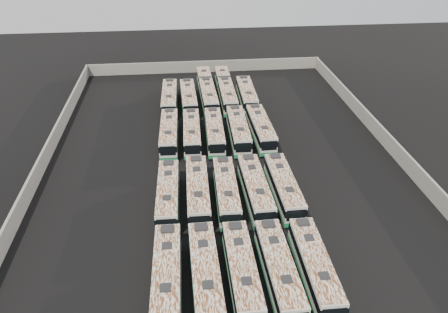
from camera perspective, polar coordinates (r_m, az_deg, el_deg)
ground at (r=54.34m, az=0.06°, el=-1.69°), size 140.00×140.00×0.00m
perimeter_wall at (r=53.76m, az=0.06°, el=-0.69°), size 45.20×73.20×2.20m
bus_front_far_left at (r=38.25m, az=-7.44°, el=-15.37°), size 2.51×11.05×3.10m
bus_front_left at (r=38.18m, az=-2.43°, el=-15.17°), size 2.52×11.05×3.10m
bus_front_center at (r=38.50m, az=2.36°, el=-14.78°), size 2.33×10.73×3.02m
bus_front_right at (r=38.87m, az=7.17°, el=-14.49°), size 2.46×10.84×3.04m
bus_front_far_right at (r=39.67m, az=11.75°, el=-13.93°), size 2.36×10.64×2.99m
bus_midfront_far_left at (r=47.49m, az=-7.30°, el=-5.00°), size 2.51×10.75×3.01m
bus_midfront_left at (r=47.62m, az=-3.45°, el=-4.57°), size 2.54×11.17×3.13m
bus_midfront_center at (r=47.69m, az=0.31°, el=-4.54°), size 2.50×10.78×3.02m
bus_midfront_right at (r=48.10m, az=4.11°, el=-4.24°), size 2.53×11.01×3.09m
bus_midfront_far_right at (r=48.73m, az=7.79°, el=-3.99°), size 2.40×10.85×3.05m
bus_midback_far_left at (r=59.96m, az=-7.18°, el=3.05°), size 2.56×10.90×3.06m
bus_midback_left at (r=59.89m, az=-4.22°, el=3.14°), size 2.48×10.66×2.99m
bus_midback_center at (r=59.98m, az=-1.23°, el=3.29°), size 2.54×10.78×3.02m
bus_midback_right at (r=60.29m, az=1.89°, el=3.48°), size 2.56×11.15×3.13m
bus_midback_far_right at (r=60.90m, az=4.83°, el=3.67°), size 2.53×11.11×3.12m
bus_back_far_left at (r=71.11m, az=-7.12°, el=7.57°), size 2.57×11.00×3.08m
bus_back_left at (r=70.96m, az=-4.65°, el=7.64°), size 2.51×10.87×3.05m
bus_back_center at (r=73.92m, az=-2.24°, el=8.67°), size 2.59×16.90×3.06m
bus_back_right at (r=74.11m, az=0.22°, el=8.75°), size 2.42×16.87×3.05m
bus_back_far_right at (r=71.90m, az=2.99°, el=8.04°), size 2.62×11.12×3.11m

